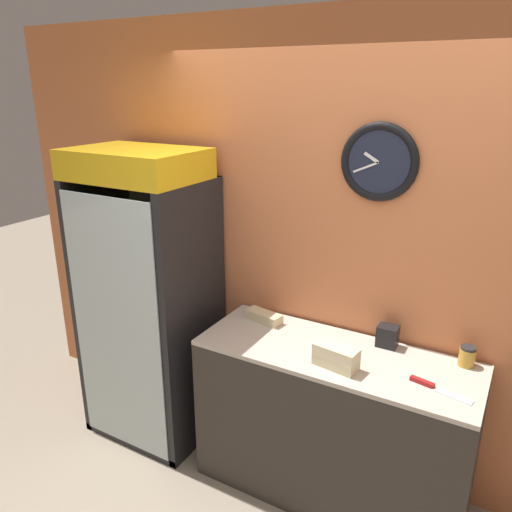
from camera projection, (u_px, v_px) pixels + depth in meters
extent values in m
cube|color=#D17547|center=(361.00, 262.00, 2.84)|extent=(5.20, 0.06, 2.70)
torus|color=black|center=(379.00, 162.00, 2.58)|extent=(0.41, 0.04, 0.41)
cylinder|color=#1E2338|center=(379.00, 162.00, 2.58)|extent=(0.34, 0.01, 0.34)
cube|color=white|center=(371.00, 158.00, 2.58)|extent=(0.08, 0.01, 0.06)
cube|color=white|center=(366.00, 167.00, 2.61)|extent=(0.14, 0.01, 0.07)
cube|color=#332D28|center=(331.00, 426.00, 2.86)|extent=(1.52, 0.56, 0.91)
cube|color=#BCB2A3|center=(336.00, 355.00, 2.71)|extent=(1.52, 0.56, 0.02)
cube|color=black|center=(177.00, 296.00, 3.54)|extent=(0.79, 0.04, 1.77)
cube|color=black|center=(109.00, 300.00, 3.48)|extent=(0.05, 0.61, 1.77)
cube|color=black|center=(195.00, 324.00, 3.13)|extent=(0.05, 0.61, 1.77)
cube|color=black|center=(158.00, 419.00, 3.59)|extent=(0.79, 0.61, 0.05)
cube|color=white|center=(175.00, 297.00, 3.51)|extent=(0.69, 0.02, 1.67)
cube|color=silver|center=(116.00, 330.00, 3.05)|extent=(0.69, 0.01, 1.67)
cube|color=gold|center=(135.00, 164.00, 2.96)|extent=(0.79, 0.55, 0.18)
cube|color=silver|center=(152.00, 363.00, 3.41)|extent=(0.67, 0.49, 0.01)
cube|color=silver|center=(148.00, 311.00, 3.28)|extent=(0.67, 0.49, 0.01)
cube|color=silver|center=(143.00, 254.00, 3.15)|extent=(0.67, 0.49, 0.01)
cylinder|color=gold|center=(119.00, 308.00, 3.11)|extent=(0.07, 0.07, 0.17)
cylinder|color=gold|center=(117.00, 289.00, 3.07)|extent=(0.03, 0.03, 0.07)
cylinder|color=gold|center=(157.00, 376.00, 3.11)|extent=(0.06, 0.06, 0.17)
cylinder|color=gold|center=(156.00, 359.00, 3.07)|extent=(0.03, 0.03, 0.07)
cylinder|color=#B2231E|center=(108.00, 247.00, 3.00)|extent=(0.07, 0.07, 0.16)
cylinder|color=#B2231E|center=(106.00, 229.00, 2.96)|extent=(0.03, 0.03, 0.07)
cylinder|color=#B2231E|center=(136.00, 370.00, 3.20)|extent=(0.07, 0.07, 0.14)
cylinder|color=#B2231E|center=(135.00, 356.00, 3.17)|extent=(0.03, 0.03, 0.06)
cylinder|color=#B2BCCC|center=(134.00, 256.00, 2.92)|extent=(0.08, 0.08, 0.11)
cylinder|color=#B2BCCC|center=(133.00, 243.00, 2.89)|extent=(0.03, 0.03, 0.05)
cylinder|color=navy|center=(151.00, 260.00, 2.86)|extent=(0.07, 0.07, 0.11)
cylinder|color=navy|center=(150.00, 247.00, 2.83)|extent=(0.03, 0.03, 0.05)
cylinder|color=navy|center=(146.00, 315.00, 3.01)|extent=(0.07, 0.07, 0.18)
cylinder|color=navy|center=(145.00, 296.00, 2.96)|extent=(0.03, 0.03, 0.08)
cylinder|color=navy|center=(102.00, 304.00, 3.19)|extent=(0.08, 0.08, 0.14)
cylinder|color=navy|center=(100.00, 290.00, 3.16)|extent=(0.03, 0.03, 0.06)
cylinder|color=orange|center=(116.00, 363.00, 3.29)|extent=(0.07, 0.07, 0.12)
cylinder|color=orange|center=(115.00, 351.00, 3.26)|extent=(0.03, 0.03, 0.05)
cube|color=beige|center=(336.00, 362.00, 2.56)|extent=(0.24, 0.14, 0.06)
cube|color=beige|center=(336.00, 352.00, 2.54)|extent=(0.24, 0.13, 0.06)
cube|color=beige|center=(264.00, 317.00, 3.06)|extent=(0.25, 0.13, 0.06)
cube|color=silver|center=(453.00, 396.00, 2.33)|extent=(0.19, 0.08, 0.00)
cube|color=maroon|center=(422.00, 382.00, 2.42)|extent=(0.12, 0.05, 0.02)
cylinder|color=gold|center=(467.00, 357.00, 2.57)|extent=(0.08, 0.08, 0.09)
cylinder|color=#262628|center=(468.00, 348.00, 2.55)|extent=(0.08, 0.08, 0.01)
cube|color=black|center=(387.00, 336.00, 2.75)|extent=(0.11, 0.09, 0.12)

